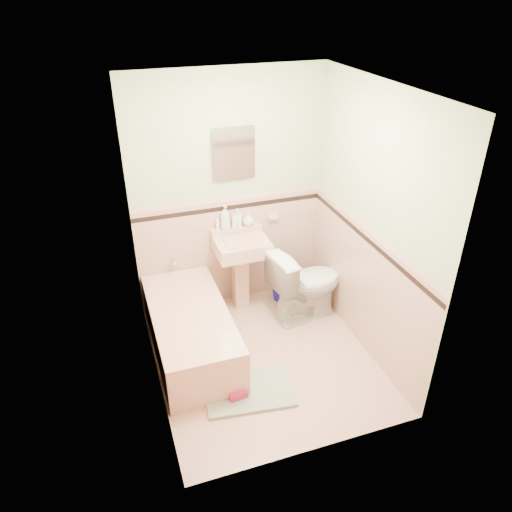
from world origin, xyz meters
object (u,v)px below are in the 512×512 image
object	(u,v)px
sink	(242,275)
soap_bottle_mid	(237,218)
bathtub	(191,333)
toilet	(306,283)
medicine_cabinet	(234,153)
soap_bottle_left	(225,217)
shoe	(238,394)
bucket	(282,289)
soap_bottle_right	(248,219)

from	to	relation	value
sink	soap_bottle_mid	size ratio (longest dim) A/B	4.19
bathtub	soap_bottle_mid	size ratio (longest dim) A/B	7.41
soap_bottle_mid	toilet	bearing A→B (deg)	-41.84
medicine_cabinet	soap_bottle_left	world-z (taller)	medicine_cabinet
toilet	soap_bottle_left	bearing A→B (deg)	44.35
soap_bottle_mid	shoe	xyz separation A→B (m)	(-0.46, -1.46, -0.95)
bathtub	soap_bottle_mid	distance (m)	1.26
sink	soap_bottle_left	xyz separation A→B (m)	(-0.12, 0.18, 0.61)
bucket	sink	bearing A→B (deg)	-176.86
bathtub	soap_bottle_mid	world-z (taller)	soap_bottle_mid
sink	toilet	size ratio (longest dim) A/B	1.06
bathtub	bucket	size ratio (longest dim) A/B	6.04
soap_bottle_left	soap_bottle_mid	bearing A→B (deg)	0.00
sink	soap_bottle_right	distance (m)	0.60
bucket	toilet	bearing A→B (deg)	-72.84
bathtub	toilet	world-z (taller)	toilet
medicine_cabinet	soap_bottle_left	xyz separation A→B (m)	(-0.12, -0.03, -0.66)
soap_bottle_right	soap_bottle_mid	bearing A→B (deg)	180.00
sink	soap_bottle_left	world-z (taller)	soap_bottle_left
soap_bottle_left	sink	bearing A→B (deg)	-56.81
bathtub	toilet	distance (m)	1.30
soap_bottle_mid	toilet	xyz separation A→B (m)	(0.58, -0.52, -0.61)
sink	soap_bottle_mid	world-z (taller)	soap_bottle_mid
medicine_cabinet	soap_bottle_mid	world-z (taller)	medicine_cabinet
sink	shoe	xyz separation A→B (m)	(-0.44, -1.28, -0.36)
medicine_cabinet	soap_bottle_left	bearing A→B (deg)	-165.70
soap_bottle_left	toilet	bearing A→B (deg)	-36.14
soap_bottle_left	shoe	bearing A→B (deg)	-102.55
bathtub	medicine_cabinet	xyz separation A→B (m)	(0.68, 0.74, 1.47)
sink	medicine_cabinet	bearing A→B (deg)	90.00
soap_bottle_right	shoe	bearing A→B (deg)	-111.52
soap_bottle_right	toilet	size ratio (longest dim) A/B	0.19
soap_bottle_mid	soap_bottle_right	size ratio (longest dim) A/B	1.33
soap_bottle_left	shoe	xyz separation A→B (m)	(-0.33, -1.46, -0.97)
sink	soap_bottle_mid	bearing A→B (deg)	85.63
soap_bottle_left	bucket	bearing A→B (deg)	-14.35
sink	soap_bottle_right	size ratio (longest dim) A/B	5.58
bucket	bathtub	bearing A→B (deg)	-154.42
soap_bottle_mid	bucket	world-z (taller)	soap_bottle_mid
soap_bottle_mid	shoe	distance (m)	1.80
soap_bottle_mid	soap_bottle_right	world-z (taller)	soap_bottle_mid
bathtub	shoe	bearing A→B (deg)	-72.58
bathtub	bucket	xyz separation A→B (m)	(1.16, 0.56, -0.10)
soap_bottle_right	bucket	distance (m)	0.94
soap_bottle_mid	toilet	distance (m)	0.99
medicine_cabinet	toilet	bearing A→B (deg)	-42.77
bucket	shoe	distance (m)	1.61
sink	toilet	world-z (taller)	sink
soap_bottle_right	bucket	world-z (taller)	soap_bottle_right
soap_bottle_mid	bucket	bearing A→B (deg)	-18.14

